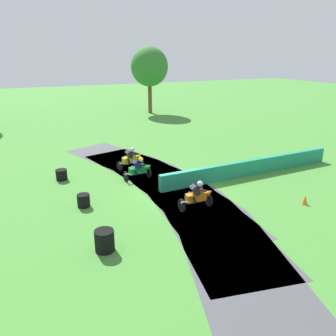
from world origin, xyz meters
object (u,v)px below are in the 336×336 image
motorcycle_trailing_yellow (131,158)px  tire_stack_mid_b (62,175)px  tire_stack_mid_a (84,200)px  motorcycle_lead_orange (198,196)px  motorcycle_chase_green (139,169)px  tire_stack_near (105,241)px  traffic_cone (305,200)px

motorcycle_trailing_yellow → tire_stack_mid_b: bearing=-177.3°
motorcycle_trailing_yellow → tire_stack_mid_a: 5.61m
motorcycle_lead_orange → motorcycle_chase_green: bearing=104.0°
motorcycle_lead_orange → motorcycle_trailing_yellow: motorcycle_lead_orange is taller
motorcycle_lead_orange → tire_stack_near: (-4.69, -1.58, -0.26)m
motorcycle_chase_green → motorcycle_trailing_yellow: motorcycle_trailing_yellow is taller
motorcycle_trailing_yellow → traffic_cone: (5.78, -8.26, -0.43)m
motorcycle_chase_green → traffic_cone: 8.68m
tire_stack_near → tire_stack_mid_b: tire_stack_near is taller
motorcycle_lead_orange → motorcycle_chase_green: 4.73m
tire_stack_mid_a → tire_stack_mid_b: same height
tire_stack_near → tire_stack_mid_a: bearing=89.5°
tire_stack_mid_b → traffic_cone: size_ratio=1.40×
tire_stack_mid_a → traffic_cone: tire_stack_mid_a is taller
motorcycle_trailing_yellow → tire_stack_near: motorcycle_trailing_yellow is taller
motorcycle_lead_orange → traffic_cone: 5.15m
motorcycle_chase_green → motorcycle_trailing_yellow: bearing=84.1°
motorcycle_chase_green → tire_stack_mid_a: 4.15m
motorcycle_chase_green → tire_stack_near: bearing=-119.9°
motorcycle_chase_green → tire_stack_mid_b: bearing=155.4°
motorcycle_lead_orange → tire_stack_near: 4.96m
traffic_cone → tire_stack_mid_a: bearing=156.8°
motorcycle_chase_green → tire_stack_mid_b: 4.36m
motorcycle_chase_green → tire_stack_mid_b: (-3.95, 1.81, -0.35)m
motorcycle_trailing_yellow → tire_stack_mid_a: bearing=-131.7°
tire_stack_mid_a → traffic_cone: size_ratio=1.36×
motorcycle_lead_orange → tire_stack_mid_b: bearing=128.5°
motorcycle_chase_green → tire_stack_near: motorcycle_chase_green is taller
tire_stack_mid_b → motorcycle_chase_green: bearing=-24.6°
motorcycle_trailing_yellow → traffic_cone: bearing=-55.0°
motorcycle_trailing_yellow → tire_stack_near: (-3.76, -8.18, -0.25)m
tire_stack_near → traffic_cone: tire_stack_near is taller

